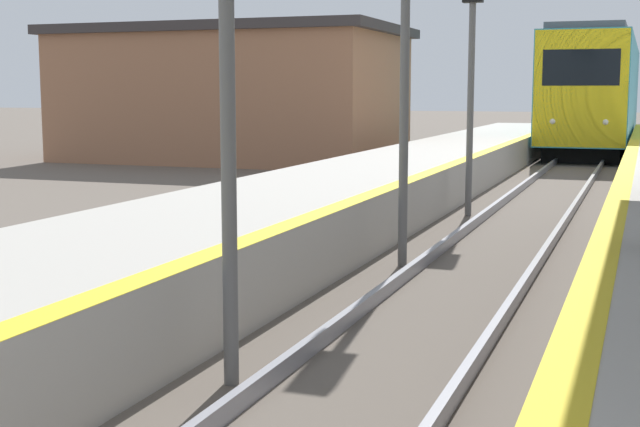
{
  "coord_description": "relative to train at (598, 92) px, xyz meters",
  "views": [
    {
      "loc": [
        1.98,
        -1.13,
        2.31
      ],
      "look_at": [
        -3.47,
        13.71,
        0.13
      ],
      "focal_mm": 50.0,
      "sensor_mm": 36.0,
      "label": 1
    }
  ],
  "objects": [
    {
      "name": "station_building",
      "position": [
        -11.13,
        -11.24,
        -0.04
      ],
      "size": [
        11.08,
        6.86,
        4.39
      ],
      "color": "#9E6B4C",
      "rests_on": "ground"
    },
    {
      "name": "signal_far",
      "position": [
        -1.09,
        -22.16,
        1.08
      ],
      "size": [
        0.36,
        0.31,
        4.79
      ],
      "color": "#595959",
      "rests_on": "ground"
    },
    {
      "name": "train",
      "position": [
        0.0,
        0.0,
        0.0
      ],
      "size": [
        2.84,
        20.47,
        4.44
      ],
      "color": "black",
      "rests_on": "ground"
    },
    {
      "name": "signal_mid",
      "position": [
        -0.99,
        -27.26,
        1.08
      ],
      "size": [
        0.36,
        0.31,
        4.79
      ],
      "color": "#595959",
      "rests_on": "ground"
    }
  ]
}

